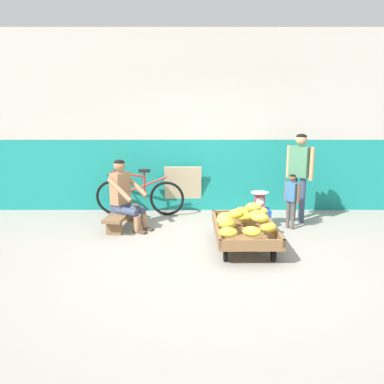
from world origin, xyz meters
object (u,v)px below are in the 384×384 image
Objects in this scene: customer_adult at (302,168)px; low_bench at (123,216)px; sign_board at (185,188)px; banana_cart at (246,231)px; plastic_crate at (261,218)px; weighing_scale at (261,200)px; bicycle_near_left at (141,196)px; shopping_bag at (264,225)px; vendor_seated at (126,195)px; customer_child at (293,196)px.

low_bench is at bearing -173.66° from customer_adult.
low_bench is at bearing -133.30° from sign_board.
plastic_crate is at bearing 69.38° from banana_cart.
low_bench is 3.77× the size of weighing_scale.
sign_board is at bearing 19.84° from bicycle_near_left.
low_bench is 0.68× the size of bicycle_near_left.
sign_board is (1.01, 1.07, 0.24)m from low_bench.
sign_board is at bearing 46.70° from low_bench.
shopping_bag is at bearing 61.13° from banana_cart.
customer_adult is (1.09, 1.29, 0.71)m from banana_cart.
bicycle_near_left reaches higher than banana_cart.
weighing_scale is at bearing -38.18° from sign_board.
plastic_crate is 0.30m from weighing_scale.
banana_cart reaches higher than plastic_crate.
plastic_crate is at bearing 90.00° from weighing_scale.
shopping_bag is (0.00, -0.31, -0.33)m from weighing_scale.
banana_cart is 1.83m from customer_adult.
banana_cart is at bearing -110.64° from weighing_scale.
banana_cart is at bearing -26.09° from vendor_seated.
shopping_bag is (0.38, 0.69, -0.12)m from banana_cart.
weighing_scale reaches higher than shopping_bag.
weighing_scale is (0.00, -0.00, 0.30)m from plastic_crate.
bicycle_near_left is at bearing -160.16° from sign_board.
vendor_seated is 4.75× the size of shopping_bag.
plastic_crate is 1.68m from sign_board.
banana_cart reaches higher than shopping_bag.
low_bench is at bearing -178.81° from plastic_crate.
vendor_seated is at bearing 179.41° from customer_child.
vendor_seated is at bearing -177.64° from weighing_scale.
sign_board is at bearing 159.99° from customer_adult.
customer_adult reaches higher than plastic_crate.
weighing_scale is at bearing 90.49° from shopping_bag.
weighing_scale is 0.52m from customer_child.
vendor_seated is at bearing -30.74° from low_bench.
bicycle_near_left reaches higher than low_bench.
customer_adult is at bearing 49.77° from banana_cart.
sign_board is at bearing 141.85° from plastic_crate.
customer_child is at bearing -13.68° from plastic_crate.
customer_adult reaches higher than banana_cart.
customer_child is (2.80, -0.07, 0.36)m from low_bench.
plastic_crate is 1.11m from customer_adult.
customer_adult is at bearing -8.94° from bicycle_near_left.
low_bench is 0.99× the size of vendor_seated.
customer_child is at bearing -1.49° from low_bench.
customer_adult is 1.68× the size of customer_child.
plastic_crate is (0.38, 1.00, -0.09)m from banana_cart.
shopping_bag is at bearing -45.69° from sign_board.
sign_board is (-0.92, 2.02, 0.20)m from banana_cart.
plastic_crate is 1.20× the size of weighing_scale.
sign_board is 0.96× the size of customer_child.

